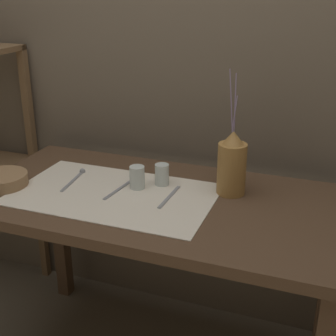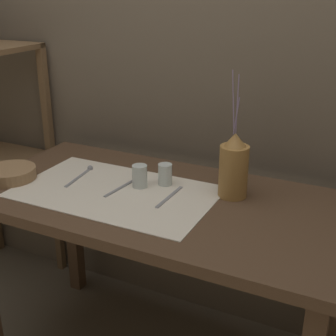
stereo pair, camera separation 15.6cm
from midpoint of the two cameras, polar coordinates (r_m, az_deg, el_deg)
stone_wall_back at (r=2.02m, az=1.19°, el=12.33°), size 7.00×0.06×2.40m
wooden_table at (r=1.77m, az=-3.95°, el=-6.63°), size 1.40×0.71×0.80m
linen_cloth at (r=1.76m, az=-9.16°, el=-3.18°), size 0.75×0.45×0.00m
pitcher_with_flowers at (r=1.71m, az=5.22°, el=0.32°), size 0.11×0.11×0.46m
wooden_bowl at (r=1.94m, az=-21.79°, el=-1.42°), size 0.20×0.20×0.05m
glass_tumbler_near at (r=1.78m, az=-6.30°, el=-1.18°), size 0.06×0.06×0.09m
glass_tumbler_far at (r=1.80m, az=-3.23°, el=-0.84°), size 0.05×0.05×0.08m
spoon_inner at (r=1.94m, az=-13.14°, el=-0.90°), size 0.04×0.21×0.02m
fork_inner at (r=1.78m, az=-8.59°, el=-2.69°), size 0.03×0.20×0.00m
knife_center at (r=1.71m, az=-2.46°, el=-3.58°), size 0.02×0.20×0.00m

